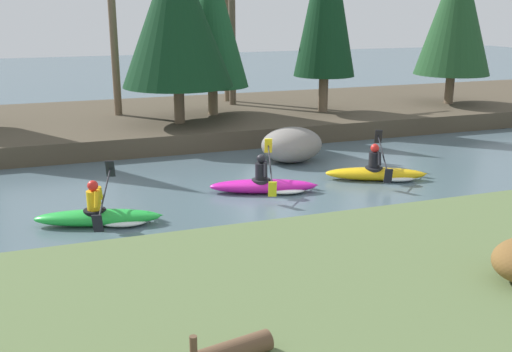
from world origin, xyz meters
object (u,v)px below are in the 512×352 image
kayaker_lead (380,173)px  kayaker_middle (268,185)px  boulder_midstream (292,145)px  kayaker_trailing (103,216)px

kayaker_lead → kayaker_middle: same height
kayaker_middle → boulder_midstream: kayaker_middle is taller
boulder_midstream → kayaker_trailing: bearing=-148.4°
kayaker_trailing → kayaker_middle: bearing=28.2°
kayaker_middle → kayaker_trailing: size_ratio=0.99×
kayaker_trailing → kayaker_lead: bearing=22.9°
kayaker_lead → boulder_midstream: (-1.50, 2.61, 0.33)m
kayaker_middle → kayaker_lead: bearing=18.5°
kayaker_trailing → boulder_midstream: (5.94, 3.65, 0.33)m
kayaker_middle → kayaker_trailing: same height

